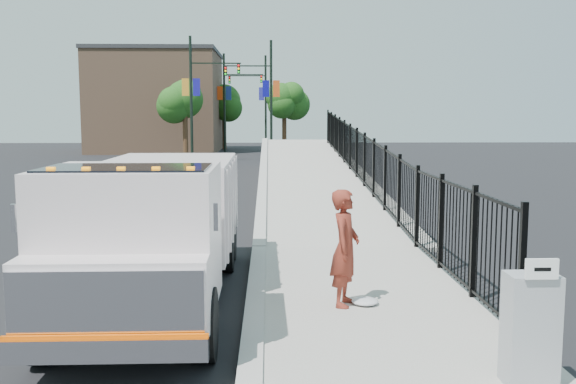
{
  "coord_description": "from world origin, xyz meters",
  "views": [
    {
      "loc": [
        0.23,
        -10.14,
        3.1
      ],
      "look_at": [
        0.59,
        2.0,
        1.62
      ],
      "focal_mm": 40.0,
      "sensor_mm": 36.0,
      "label": 1
    }
  ],
  "objects": [
    {
      "name": "ground",
      "position": [
        0.0,
        0.0,
        0.0
      ],
      "size": [
        120.0,
        120.0,
        0.0
      ],
      "primitive_type": "plane",
      "color": "black",
      "rests_on": "ground"
    },
    {
      "name": "sidewalk",
      "position": [
        1.93,
        -2.0,
        0.06
      ],
      "size": [
        3.55,
        12.0,
        0.12
      ],
      "primitive_type": "cube",
      "color": "#9E998E",
      "rests_on": "ground"
    },
    {
      "name": "curb",
      "position": [
        0.0,
        -2.0,
        0.08
      ],
      "size": [
        0.3,
        12.0,
        0.16
      ],
      "primitive_type": "cube",
      "color": "#ADAAA3",
      "rests_on": "ground"
    },
    {
      "name": "ramp",
      "position": [
        2.12,
        16.0,
        0.0
      ],
      "size": [
        3.95,
        24.06,
        3.19
      ],
      "primitive_type": "cube",
      "rotation": [
        0.06,
        0.0,
        0.0
      ],
      "color": "#9E998E",
      "rests_on": "ground"
    },
    {
      "name": "iron_fence",
      "position": [
        3.55,
        12.0,
        0.9
      ],
      "size": [
        0.1,
        28.0,
        1.8
      ],
      "primitive_type": "cube",
      "color": "black",
      "rests_on": "ground"
    },
    {
      "name": "truck",
      "position": [
        -1.6,
        0.13,
        1.38
      ],
      "size": [
        2.42,
        7.19,
        2.46
      ],
      "rotation": [
        0.0,
        0.0,
        0.01
      ],
      "color": "black",
      "rests_on": "ground"
    },
    {
      "name": "worker",
      "position": [
        1.41,
        -0.39,
        1.03
      ],
      "size": [
        0.63,
        0.77,
        1.83
      ],
      "primitive_type": "imported",
      "rotation": [
        0.0,
        0.0,
        1.24
      ],
      "color": "maroon",
      "rests_on": "sidewalk"
    },
    {
      "name": "utility_cabinet",
      "position": [
        3.1,
        -3.4,
        0.75
      ],
      "size": [
        0.55,
        0.4,
        1.25
      ],
      "primitive_type": "cube",
      "color": "gray",
      "rests_on": "sidewalk"
    },
    {
      "name": "arrow_sign",
      "position": [
        3.1,
        -3.62,
        1.48
      ],
      "size": [
        0.35,
        0.04,
        0.22
      ],
      "primitive_type": "cube",
      "color": "white",
      "rests_on": "utility_cabinet"
    },
    {
      "name": "debris",
      "position": [
        1.73,
        -0.37,
        0.17
      ],
      "size": [
        0.42,
        0.42,
        0.11
      ],
      "primitive_type": "ellipsoid",
      "color": "silver",
      "rests_on": "sidewalk"
    },
    {
      "name": "light_pole_0",
      "position": [
        -4.41,
        31.26,
        4.36
      ],
      "size": [
        3.77,
        0.22,
        8.0
      ],
      "color": "black",
      "rests_on": "ground"
    },
    {
      "name": "light_pole_1",
      "position": [
        0.09,
        33.49,
        4.36
      ],
      "size": [
        3.78,
        0.22,
        8.0
      ],
      "color": "black",
      "rests_on": "ground"
    },
    {
      "name": "light_pole_2",
      "position": [
        -3.11,
        43.03,
        4.36
      ],
      "size": [
        3.78,
        0.22,
        8.0
      ],
      "color": "black",
      "rests_on": "ground"
    },
    {
      "name": "light_pole_3",
      "position": [
        -0.33,
        44.67,
        4.36
      ],
      "size": [
        3.78,
        0.22,
        8.0
      ],
      "color": "black",
      "rests_on": "ground"
    },
    {
      "name": "tree_0",
      "position": [
        -5.66,
        35.44,
        3.95
      ],
      "size": [
        2.75,
        2.75,
        5.38
      ],
      "color": "#382314",
      "rests_on": "ground"
    },
    {
      "name": "tree_1",
      "position": [
        1.41,
        38.92,
        3.91
      ],
      "size": [
        2.21,
        2.21,
        5.1
      ],
      "color": "#382314",
      "rests_on": "ground"
    },
    {
      "name": "tree_2",
      "position": [
        -3.68,
        46.48,
        3.96
      ],
      "size": [
        2.94,
        2.94,
        5.47
      ],
      "color": "#382314",
      "rests_on": "ground"
    },
    {
      "name": "building",
      "position": [
        -9.0,
        44.0,
        4.0
      ],
      "size": [
        10.0,
        10.0,
        8.0
      ],
      "primitive_type": "cube",
      "color": "#8C664C",
      "rests_on": "ground"
    }
  ]
}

